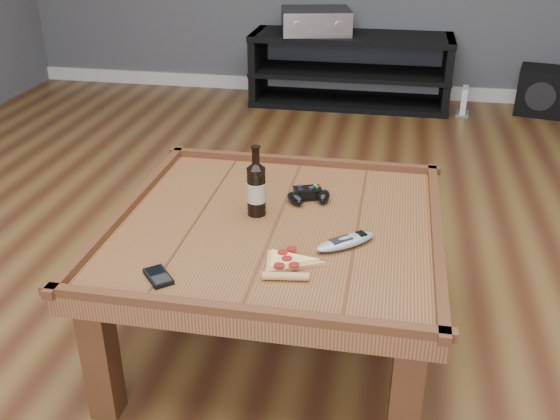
% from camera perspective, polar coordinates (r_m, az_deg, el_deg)
% --- Properties ---
extents(ground, '(6.00, 6.00, 0.00)m').
position_cam_1_polar(ground, '(2.18, -0.31, -11.69)').
color(ground, '#442513').
rests_on(ground, ground).
extents(baseboard, '(5.00, 0.02, 0.10)m').
position_cam_1_polar(baseboard, '(4.85, 6.54, 11.00)').
color(baseboard, silver).
rests_on(baseboard, ground).
extents(coffee_table, '(1.03, 1.03, 0.48)m').
position_cam_1_polar(coffee_table, '(1.96, -0.34, -2.70)').
color(coffee_table, '#532D17').
rests_on(coffee_table, ground).
extents(media_console, '(1.40, 0.45, 0.50)m').
position_cam_1_polar(media_console, '(4.57, 6.41, 12.56)').
color(media_console, black).
rests_on(media_console, ground).
extents(beer_bottle, '(0.06, 0.06, 0.23)m').
position_cam_1_polar(beer_bottle, '(1.95, -2.18, 2.07)').
color(beer_bottle, black).
rests_on(beer_bottle, coffee_table).
extents(game_controller, '(0.15, 0.13, 0.04)m').
position_cam_1_polar(game_controller, '(2.06, 2.64, 1.37)').
color(game_controller, black).
rests_on(game_controller, coffee_table).
extents(pizza_slice, '(0.16, 0.24, 0.02)m').
position_cam_1_polar(pizza_slice, '(1.71, 0.63, -4.90)').
color(pizza_slice, tan).
rests_on(pizza_slice, coffee_table).
extents(smartphone, '(0.10, 0.11, 0.01)m').
position_cam_1_polar(smartphone, '(1.69, -11.06, -5.97)').
color(smartphone, black).
rests_on(smartphone, coffee_table).
extents(remote_control, '(0.19, 0.17, 0.03)m').
position_cam_1_polar(remote_control, '(1.81, 6.02, -2.88)').
color(remote_control, gray).
rests_on(remote_control, coffee_table).
extents(av_receiver, '(0.54, 0.48, 0.16)m').
position_cam_1_polar(av_receiver, '(4.52, 3.30, 16.87)').
color(av_receiver, black).
rests_on(av_receiver, media_console).
extents(subwoofer, '(0.37, 0.37, 0.31)m').
position_cam_1_polar(subwoofer, '(4.74, 22.77, 10.02)').
color(subwoofer, black).
rests_on(subwoofer, ground).
extents(game_console, '(0.10, 0.16, 0.19)m').
position_cam_1_polar(game_console, '(4.53, 16.45, 9.43)').
color(game_console, slate).
rests_on(game_console, ground).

